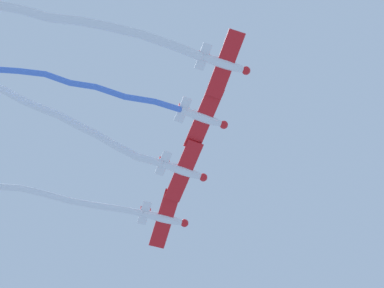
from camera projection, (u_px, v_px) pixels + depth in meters
name	position (u px, v px, depth m)	size (l,w,h in m)	color
airplane_lead	(225.00, 64.00, 91.14)	(5.85, 7.68, 1.89)	white
smoke_trail_lead	(83.00, 24.00, 89.63)	(24.66, 4.89, 1.57)	white
airplane_left_wing	(203.00, 117.00, 94.05)	(5.87, 7.66, 1.89)	white
smoke_trail_left_wing	(71.00, 84.00, 92.27)	(23.35, 4.20, 1.23)	#4C75DB
airplane_right_wing	(183.00, 171.00, 96.43)	(5.87, 7.66, 1.89)	white
smoke_trail_right_wing	(71.00, 123.00, 96.13)	(20.33, 7.20, 4.63)	white
airplane_slot	(164.00, 218.00, 99.34)	(5.82, 7.68, 1.89)	white
smoke_trail_slot	(67.00, 199.00, 98.71)	(17.09, 2.68, 1.51)	white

